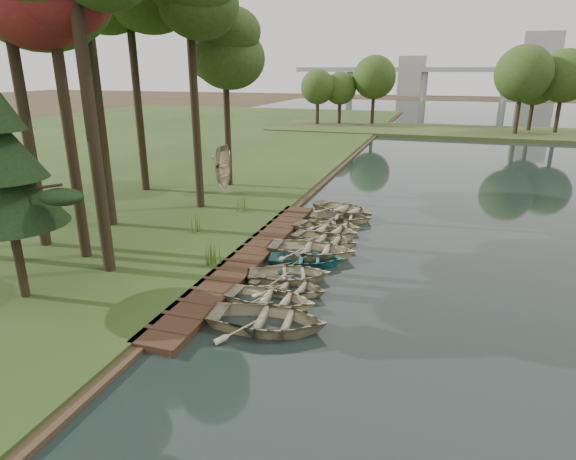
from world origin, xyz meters
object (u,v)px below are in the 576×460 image
(boardwalk, at_px, (250,256))
(rowboat_2, at_px, (288,284))
(rowboat_1, at_px, (270,296))
(stored_rowboat, at_px, (225,187))
(rowboat_0, at_px, (268,317))
(pine_tree, at_px, (1,166))

(boardwalk, height_order, rowboat_2, rowboat_2)
(rowboat_1, distance_m, stored_rowboat, 16.24)
(rowboat_0, bearing_deg, boardwalk, 22.18)
(boardwalk, distance_m, rowboat_2, 3.83)
(pine_tree, bearing_deg, rowboat_0, 5.66)
(boardwalk, xyz_separation_m, rowboat_2, (2.67, -2.73, 0.22))
(rowboat_0, height_order, rowboat_1, rowboat_0)
(rowboat_0, xyz_separation_m, pine_tree, (-9.05, -0.90, 4.61))
(rowboat_2, bearing_deg, rowboat_1, 172.64)
(rowboat_2, relative_size, pine_tree, 0.39)
(rowboat_1, distance_m, pine_tree, 10.08)
(rowboat_1, xyz_separation_m, pine_tree, (-8.58, -2.46, 4.67))
(boardwalk, distance_m, pine_tree, 10.19)
(pine_tree, bearing_deg, boardwalk, 46.06)
(rowboat_0, height_order, rowboat_2, rowboat_0)
(stored_rowboat, relative_size, pine_tree, 0.40)
(rowboat_1, height_order, stored_rowboat, stored_rowboat)
(boardwalk, xyz_separation_m, stored_rowboat, (-5.86, 10.02, 0.47))
(rowboat_0, distance_m, stored_rowboat, 17.83)
(boardwalk, height_order, rowboat_0, rowboat_0)
(boardwalk, bearing_deg, stored_rowboat, 120.33)
(rowboat_2, xyz_separation_m, pine_tree, (-8.87, -3.70, 4.71))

